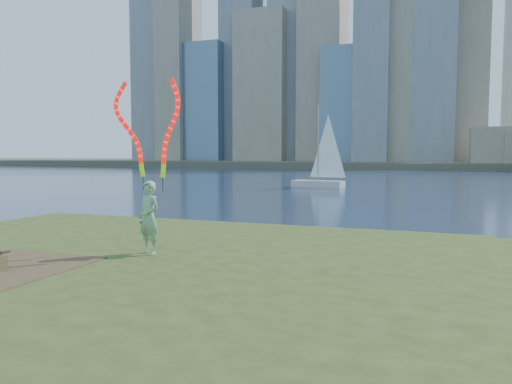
% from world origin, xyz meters
% --- Properties ---
extents(ground, '(320.00, 320.00, 0.00)m').
position_xyz_m(ground, '(0.00, 0.00, 0.00)').
color(ground, '#1B2843').
rests_on(ground, ground).
extents(grassy_knoll, '(20.00, 18.00, 0.80)m').
position_xyz_m(grassy_knoll, '(0.00, -2.30, 0.34)').
color(grassy_knoll, '#344318').
rests_on(grassy_knoll, ground).
extents(far_shore, '(320.00, 40.00, 1.20)m').
position_xyz_m(far_shore, '(0.00, 95.00, 0.60)').
color(far_shore, '#4F4A3A').
rests_on(far_shore, ground).
extents(woman_with_ribbons, '(1.93, 0.66, 3.93)m').
position_xyz_m(woman_with_ribbons, '(-0.02, -1.03, 2.23)').
color(woman_with_ribbons, '#237734').
rests_on(woman_with_ribbons, grassy_knoll).
extents(sailboat, '(4.65, 2.01, 6.97)m').
position_xyz_m(sailboat, '(-3.80, 31.04, 1.20)').
color(sailboat, beige).
rests_on(sailboat, ground).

